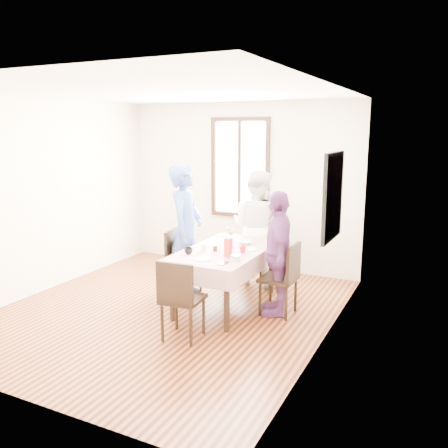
% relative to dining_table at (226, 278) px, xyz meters
% --- Properties ---
extents(ground, '(4.50, 4.50, 0.00)m').
position_rel_dining_table_xyz_m(ground, '(-0.60, -0.47, -0.38)').
color(ground, black).
rests_on(ground, ground).
extents(back_wall, '(4.00, 0.00, 4.00)m').
position_rel_dining_table_xyz_m(back_wall, '(-0.60, 1.78, 0.98)').
color(back_wall, beige).
rests_on(back_wall, ground).
extents(right_wall, '(0.00, 4.50, 4.50)m').
position_rel_dining_table_xyz_m(right_wall, '(1.40, -0.47, 0.98)').
color(right_wall, beige).
rests_on(right_wall, ground).
extents(window_frame, '(1.02, 0.06, 1.62)m').
position_rel_dining_table_xyz_m(window_frame, '(-0.60, 1.76, 1.27)').
color(window_frame, black).
rests_on(window_frame, back_wall).
extents(window_pane, '(0.90, 0.02, 1.50)m').
position_rel_dining_table_xyz_m(window_pane, '(-0.60, 1.77, 1.27)').
color(window_pane, white).
rests_on(window_pane, back_wall).
extents(art_poster, '(0.04, 0.76, 0.96)m').
position_rel_dining_table_xyz_m(art_poster, '(1.38, -0.17, 1.18)').
color(art_poster, red).
rests_on(art_poster, right_wall).
extents(dining_table, '(0.84, 1.56, 0.75)m').
position_rel_dining_table_xyz_m(dining_table, '(0.00, 0.00, 0.00)').
color(dining_table, black).
rests_on(dining_table, ground).
extents(tablecloth, '(0.96, 1.68, 0.01)m').
position_rel_dining_table_xyz_m(tablecloth, '(0.00, -0.00, 0.38)').
color(tablecloth, maroon).
rests_on(tablecloth, dining_table).
extents(chair_left, '(0.48, 0.48, 0.91)m').
position_rel_dining_table_xyz_m(chair_left, '(-0.70, 0.15, 0.08)').
color(chair_left, black).
rests_on(chair_left, ground).
extents(chair_right, '(0.43, 0.43, 0.91)m').
position_rel_dining_table_xyz_m(chair_right, '(0.70, 0.05, 0.08)').
color(chair_right, black).
rests_on(chair_right, ground).
extents(chair_far, '(0.48, 0.48, 0.91)m').
position_rel_dining_table_xyz_m(chair_far, '(0.00, 1.07, 0.08)').
color(chair_far, black).
rests_on(chair_far, ground).
extents(chair_near, '(0.46, 0.46, 0.91)m').
position_rel_dining_table_xyz_m(chair_near, '(0.00, -1.07, 0.08)').
color(chair_near, black).
rests_on(chair_near, ground).
extents(person_left, '(0.55, 0.73, 1.82)m').
position_rel_dining_table_xyz_m(person_left, '(-0.68, 0.15, 0.54)').
color(person_left, '#3B579B').
rests_on(person_left, ground).
extents(person_far, '(0.91, 0.76, 1.70)m').
position_rel_dining_table_xyz_m(person_far, '(0.00, 1.05, 0.47)').
color(person_far, white).
rests_on(person_far, ground).
extents(person_right, '(0.69, 0.98, 1.55)m').
position_rel_dining_table_xyz_m(person_right, '(0.68, 0.05, 0.40)').
color(person_right, '#67326A').
rests_on(person_right, ground).
extents(mug_black, '(0.13, 0.13, 0.08)m').
position_rel_dining_table_xyz_m(mug_black, '(-0.31, -0.42, 0.43)').
color(mug_black, black).
rests_on(mug_black, tablecloth).
extents(mug_flag, '(0.12, 0.12, 0.08)m').
position_rel_dining_table_xyz_m(mug_flag, '(0.26, -0.06, 0.43)').
color(mug_flag, red).
rests_on(mug_flag, tablecloth).
extents(mug_green, '(0.14, 0.14, 0.08)m').
position_rel_dining_table_xyz_m(mug_green, '(-0.11, 0.32, 0.43)').
color(mug_green, '#0C7226').
rests_on(mug_green, tablecloth).
extents(serving_bowl, '(0.23, 0.23, 0.05)m').
position_rel_dining_table_xyz_m(serving_bowl, '(0.11, 0.36, 0.41)').
color(serving_bowl, white).
rests_on(serving_bowl, tablecloth).
extents(juice_carton, '(0.07, 0.07, 0.23)m').
position_rel_dining_table_xyz_m(juice_carton, '(0.18, -0.31, 0.50)').
color(juice_carton, red).
rests_on(juice_carton, tablecloth).
extents(butter_tub, '(0.11, 0.11, 0.06)m').
position_rel_dining_table_xyz_m(butter_tub, '(0.33, -0.43, 0.42)').
color(butter_tub, white).
rests_on(butter_tub, tablecloth).
extents(jam_jar, '(0.05, 0.05, 0.08)m').
position_rel_dining_table_xyz_m(jam_jar, '(-0.08, -0.15, 0.43)').
color(jam_jar, black).
rests_on(jam_jar, tablecloth).
extents(drinking_glass, '(0.07, 0.07, 0.09)m').
position_rel_dining_table_xyz_m(drinking_glass, '(-0.20, -0.22, 0.43)').
color(drinking_glass, silver).
rests_on(drinking_glass, tablecloth).
extents(smartphone, '(0.08, 0.15, 0.01)m').
position_rel_dining_table_xyz_m(smartphone, '(0.26, -0.60, 0.39)').
color(smartphone, black).
rests_on(smartphone, tablecloth).
extents(flower_vase, '(0.08, 0.08, 0.15)m').
position_rel_dining_table_xyz_m(flower_vase, '(0.03, 0.07, 0.46)').
color(flower_vase, silver).
rests_on(flower_vase, tablecloth).
extents(plate_left, '(0.20, 0.20, 0.01)m').
position_rel_dining_table_xyz_m(plate_left, '(-0.29, 0.10, 0.39)').
color(plate_left, white).
rests_on(plate_left, tablecloth).
extents(plate_right, '(0.20, 0.20, 0.01)m').
position_rel_dining_table_xyz_m(plate_right, '(0.29, 0.12, 0.39)').
color(plate_right, white).
rests_on(plate_right, tablecloth).
extents(plate_near, '(0.20, 0.20, 0.01)m').
position_rel_dining_table_xyz_m(plate_near, '(-0.05, -0.55, 0.39)').
color(plate_near, white).
rests_on(plate_near, tablecloth).
extents(butter_lid, '(0.12, 0.12, 0.01)m').
position_rel_dining_table_xyz_m(butter_lid, '(0.33, -0.43, 0.45)').
color(butter_lid, blue).
rests_on(butter_lid, butter_tub).
extents(flower_bunch, '(0.09, 0.09, 0.10)m').
position_rel_dining_table_xyz_m(flower_bunch, '(0.03, 0.07, 0.59)').
color(flower_bunch, yellow).
rests_on(flower_bunch, flower_vase).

